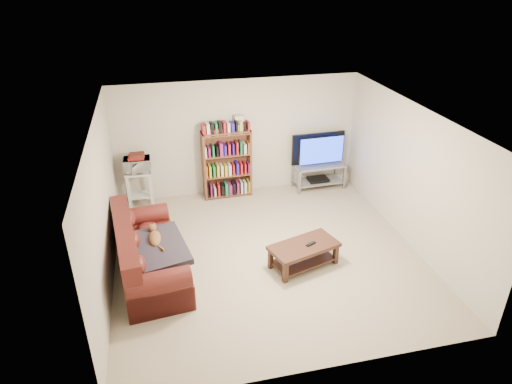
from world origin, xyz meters
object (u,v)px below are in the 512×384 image
object	(u,v)px
sofa	(145,257)
coffee_table	(304,251)
tv_stand	(319,172)
bookshelf	(227,163)

from	to	relation	value
sofa	coffee_table	size ratio (longest dim) A/B	1.86
coffee_table	sofa	bearing A→B (deg)	155.16
tv_stand	sofa	bearing A→B (deg)	-150.32
sofa	coffee_table	distance (m)	2.51
sofa	tv_stand	size ratio (longest dim) A/B	2.04
sofa	bookshelf	distance (m)	2.98
bookshelf	tv_stand	bearing A→B (deg)	-4.45
sofa	bookshelf	bearing A→B (deg)	48.03
tv_stand	bookshelf	xyz separation A→B (m)	(-1.98, 0.07, 0.37)
coffee_table	bookshelf	world-z (taller)	bookshelf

